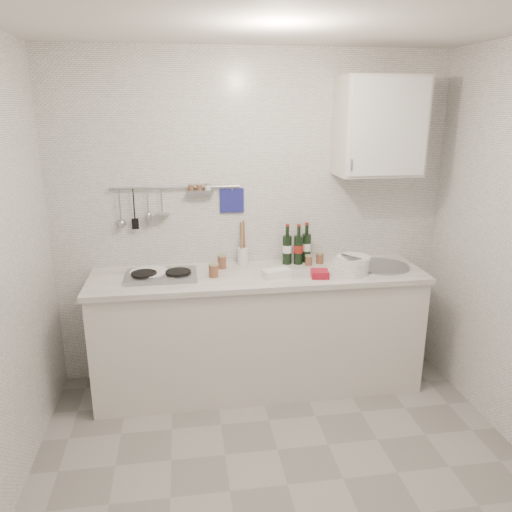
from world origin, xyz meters
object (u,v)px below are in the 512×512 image
at_px(wall_cabinet, 379,127).
at_px(plate_stack_sink, 351,265).
at_px(plate_stack_hob, 148,274).
at_px(utensil_crock, 243,254).
at_px(wine_bottles, 297,244).

height_order(wall_cabinet, plate_stack_sink, wall_cabinet).
height_order(plate_stack_hob, utensil_crock, utensil_crock).
distance_m(plate_stack_sink, utensil_crock, 0.82).
distance_m(plate_stack_hob, wine_bottles, 1.15).
bearing_deg(wall_cabinet, utensil_crock, 173.52).
bearing_deg(utensil_crock, plate_stack_hob, -165.57).
bearing_deg(wine_bottles, wall_cabinet, -7.88).
distance_m(wall_cabinet, plate_stack_sink, 1.02).
xyz_separation_m(wall_cabinet, plate_stack_sink, (-0.23, -0.20, -0.98)).
bearing_deg(plate_stack_hob, plate_stack_sink, -4.95).
distance_m(plate_stack_sink, wine_bottles, 0.45).
distance_m(wall_cabinet, utensil_crock, 1.37).
height_order(plate_stack_sink, utensil_crock, utensil_crock).
relative_size(plate_stack_hob, wine_bottles, 0.93).
relative_size(plate_stack_hob, utensil_crock, 0.83).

